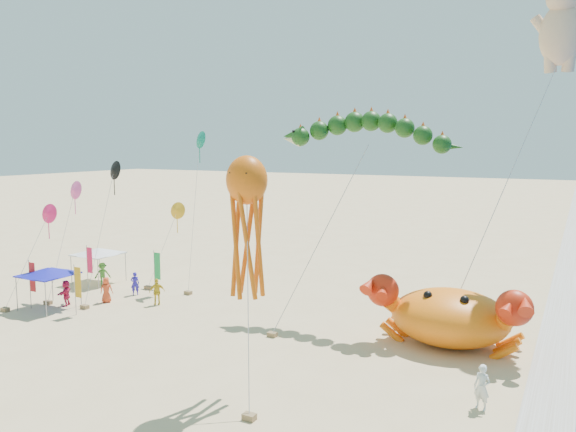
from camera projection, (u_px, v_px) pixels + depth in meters
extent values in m
plane|color=#D1B784|center=(304.00, 343.00, 29.92)|extent=(320.00, 320.00, 0.00)
plane|color=silver|center=(551.00, 388.00, 24.36)|extent=(320.00, 320.00, 0.00)
ellipsoid|color=orange|center=(450.00, 317.00, 29.58)|extent=(6.36, 5.33, 2.95)
sphere|color=red|center=(383.00, 291.00, 29.85)|extent=(1.76, 1.76, 1.76)
sphere|color=black|center=(428.00, 295.00, 28.94)|extent=(0.45, 0.45, 0.45)
sphere|color=red|center=(516.00, 307.00, 26.79)|extent=(1.76, 1.76, 1.76)
sphere|color=black|center=(465.00, 300.00, 28.08)|extent=(0.45, 0.45, 0.45)
cone|color=#133D10|center=(297.00, 136.00, 35.62)|extent=(1.44, 1.06, 1.18)
cylinder|color=#B2B2B2|center=(322.00, 236.00, 32.18)|extent=(3.26, 6.15, 10.38)
cube|color=olive|center=(272.00, 334.00, 30.91)|extent=(0.50, 0.35, 0.25)
ellipsoid|color=#EAB98F|center=(561.00, 35.00, 31.84)|extent=(2.35, 1.93, 3.45)
cylinder|color=#B2B2B2|center=(501.00, 195.00, 30.90)|extent=(4.75, 7.28, 15.21)
cube|color=olive|center=(438.00, 342.00, 29.78)|extent=(0.50, 0.35, 0.25)
ellipsoid|color=#E05D0B|center=(247.00, 180.00, 23.16)|extent=(1.77, 1.60, 2.04)
cylinder|color=#B2B2B2|center=(248.00, 301.00, 22.39)|extent=(1.53, 2.39, 8.33)
cube|color=olive|center=(249.00, 417.00, 21.56)|extent=(0.50, 0.35, 0.25)
cylinder|color=gray|center=(17.00, 294.00, 35.56)|extent=(0.06, 0.06, 2.20)
cylinder|color=gray|center=(46.00, 300.00, 34.31)|extent=(0.06, 0.06, 2.20)
cylinder|color=gray|center=(52.00, 285.00, 37.93)|extent=(0.06, 0.06, 2.20)
cylinder|color=gray|center=(81.00, 290.00, 36.68)|extent=(0.06, 0.06, 2.20)
cube|color=#1214A3|center=(48.00, 275.00, 35.97)|extent=(2.94, 2.94, 0.08)
cone|color=#1214A3|center=(48.00, 271.00, 35.94)|extent=(3.23, 3.23, 0.45)
cylinder|color=gray|center=(71.00, 270.00, 42.34)|extent=(0.06, 0.06, 2.20)
cylinder|color=gray|center=(98.00, 274.00, 41.04)|extent=(0.06, 0.06, 2.20)
cylinder|color=gray|center=(99.00, 263.00, 44.79)|extent=(0.06, 0.06, 2.20)
cylinder|color=gray|center=(126.00, 267.00, 43.49)|extent=(0.06, 0.06, 2.20)
cube|color=silver|center=(98.00, 254.00, 42.77)|extent=(3.03, 3.03, 0.08)
cone|color=silver|center=(98.00, 251.00, 42.74)|extent=(3.34, 3.34, 0.45)
cylinder|color=gray|center=(75.00, 290.00, 34.69)|extent=(0.05, 0.05, 3.20)
cube|color=orange|center=(78.00, 282.00, 34.50)|extent=(0.50, 0.04, 1.90)
cylinder|color=gray|center=(30.00, 284.00, 36.07)|extent=(0.05, 0.05, 3.20)
cube|color=#B4161B|center=(32.00, 277.00, 35.88)|extent=(0.50, 0.04, 1.90)
cylinder|color=gray|center=(87.00, 267.00, 41.30)|extent=(0.05, 0.05, 3.20)
cube|color=#E2194D|center=(90.00, 260.00, 41.11)|extent=(0.50, 0.04, 1.90)
cylinder|color=gray|center=(154.00, 273.00, 39.30)|extent=(0.05, 0.05, 3.20)
cube|color=green|center=(157.00, 266.00, 39.11)|extent=(0.50, 0.04, 1.90)
imported|color=#261EAF|center=(135.00, 283.00, 39.42)|extent=(0.71, 0.68, 1.64)
imported|color=gold|center=(157.00, 292.00, 36.97)|extent=(1.04, 1.03, 1.77)
imported|color=silver|center=(482.00, 387.00, 22.34)|extent=(0.77, 0.63, 1.84)
imported|color=#CD4320|center=(106.00, 290.00, 37.57)|extent=(1.00, 0.90, 1.71)
imported|color=#D52255|center=(66.00, 293.00, 36.79)|extent=(1.10, 1.65, 1.70)
imported|color=#3B832B|center=(103.00, 274.00, 41.91)|extent=(1.25, 1.30, 1.77)
cone|color=#FF54A6|center=(74.00, 190.00, 38.78)|extent=(1.30, 0.51, 1.32)
cylinder|color=#B2B2B2|center=(62.00, 246.00, 37.82)|extent=(0.55, 3.04, 7.17)
cube|color=olive|center=(49.00, 304.00, 36.84)|extent=(0.50, 0.35, 0.25)
cone|color=gold|center=(177.00, 210.00, 42.21)|extent=(1.30, 0.51, 1.32)
cylinder|color=#B2B2B2|center=(167.00, 250.00, 41.13)|extent=(0.55, 3.04, 5.37)
cube|color=olive|center=(157.00, 291.00, 40.04)|extent=(0.50, 0.35, 0.25)
cone|color=#FF1C63|center=(48.00, 213.00, 36.93)|extent=(1.30, 0.51, 1.32)
cylinder|color=#B2B2B2|center=(33.00, 262.00, 35.87)|extent=(0.55, 3.04, 5.79)
cube|color=olive|center=(18.00, 313.00, 34.81)|extent=(0.50, 0.35, 0.25)
cone|color=black|center=(114.00, 170.00, 37.74)|extent=(1.30, 0.51, 1.32)
cylinder|color=#B2B2B2|center=(102.00, 238.00, 36.87)|extent=(0.55, 3.04, 8.59)
cube|color=olive|center=(90.00, 308.00, 35.98)|extent=(0.50, 0.35, 0.25)
cone|color=#0B7D61|center=(199.00, 139.00, 40.75)|extent=(1.30, 0.51, 1.32)
cylinder|color=#B2B2B2|center=(191.00, 216.00, 40.01)|extent=(0.55, 3.04, 10.65)
cube|color=olive|center=(182.00, 294.00, 39.25)|extent=(0.50, 0.35, 0.25)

